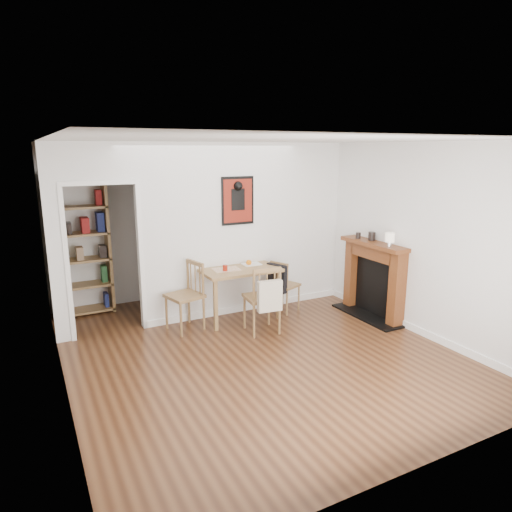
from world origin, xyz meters
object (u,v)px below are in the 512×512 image
fireplace (374,277)px  ceramic_jar_b (358,236)px  notebook (252,264)px  ceramic_jar_a (372,236)px  mantel_lamp (390,238)px  chair_front (262,298)px  chair_left (185,297)px  bookshelf (79,247)px  dining_table (239,274)px  chair_right (284,285)px  red_glass (225,268)px  orange_fruit (249,263)px

fireplace → ceramic_jar_b: bearing=104.7°
notebook → ceramic_jar_a: size_ratio=2.13×
mantel_lamp → ceramic_jar_b: (0.01, 0.69, -0.08)m
chair_front → notebook: bearing=74.1°
notebook → fireplace: bearing=-30.7°
chair_left → mantel_lamp: mantel_lamp is taller
bookshelf → fireplace: size_ratio=1.70×
mantel_lamp → dining_table: bearing=145.2°
bookshelf → fireplace: bookshelf is taller
chair_right → chair_front: 0.92m
dining_table → ceramic_jar_b: 1.92m
red_glass → mantel_lamp: 2.37m
chair_left → chair_right: bearing=0.6°
dining_table → red_glass: (-0.25, -0.07, 0.14)m
chair_front → ceramic_jar_a: (1.81, -0.11, 0.73)m
fireplace → ceramic_jar_a: ceramic_jar_a is taller
chair_left → ceramic_jar_a: bearing=-13.8°
red_glass → dining_table: bearing=14.4°
dining_table → notebook: size_ratio=4.22×
red_glass → ceramic_jar_a: bearing=-17.7°
chair_front → ceramic_jar_a: size_ratio=7.65×
dining_table → mantel_lamp: mantel_lamp is taller
mantel_lamp → chair_right: bearing=130.6°
chair_left → orange_fruit: chair_left is taller
red_glass → mantel_lamp: bearing=-29.9°
bookshelf → mantel_lamp: size_ratio=10.51×
mantel_lamp → bookshelf: bearing=146.6°
chair_front → mantel_lamp: 1.97m
ceramic_jar_a → mantel_lamp: bearing=-101.9°
fireplace → chair_right: bearing=144.0°
dining_table → orange_fruit: (0.20, 0.08, 0.14)m
chair_left → mantel_lamp: (2.64, -1.16, 0.80)m
chair_left → ceramic_jar_a: size_ratio=7.69×
dining_table → red_glass: red_glass is taller
chair_left → red_glass: 0.71m
notebook → mantel_lamp: mantel_lamp is taller
chair_front → mantel_lamp: size_ratio=4.80×
chair_right → notebook: chair_right is taller
bookshelf → fireplace: bearing=-28.7°
ceramic_jar_b → chair_front: bearing=-176.7°
chair_left → orange_fruit: size_ratio=11.50×
orange_fruit → notebook: orange_fruit is taller
chair_left → notebook: chair_left is taller
chair_right → ceramic_jar_b: 1.37m
chair_right → red_glass: size_ratio=9.17×
orange_fruit → fireplace: bearing=-29.5°
dining_table → bookshelf: bearing=147.8°
chair_left → notebook: (1.14, 0.17, 0.30)m
red_glass → ceramic_jar_a: ceramic_jar_a is taller
mantel_lamp → ceramic_jar_b: 0.69m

